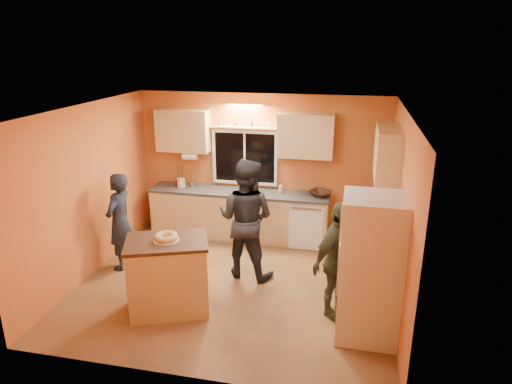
% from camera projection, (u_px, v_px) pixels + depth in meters
% --- Properties ---
extents(ground, '(4.50, 4.50, 0.00)m').
position_uv_depth(ground, '(234.00, 285.00, 6.80)').
color(ground, brown).
rests_on(ground, ground).
extents(room_shell, '(4.54, 4.04, 2.61)m').
position_uv_depth(room_shell, '(248.00, 174.00, 6.64)').
color(room_shell, '#C07931').
rests_on(room_shell, ground).
extents(back_counter, '(4.23, 0.62, 0.90)m').
position_uv_depth(back_counter, '(258.00, 216.00, 8.23)').
color(back_counter, tan).
rests_on(back_counter, ground).
extents(right_counter, '(0.62, 1.84, 0.90)m').
position_uv_depth(right_counter, '(370.00, 255.00, 6.73)').
color(right_counter, tan).
rests_on(right_counter, ground).
extents(refrigerator, '(0.72, 0.70, 1.80)m').
position_uv_depth(refrigerator, '(370.00, 269.00, 5.39)').
color(refrigerator, silver).
rests_on(refrigerator, ground).
extents(island, '(1.24, 1.04, 1.02)m').
position_uv_depth(island, '(169.00, 275.00, 6.03)').
color(island, tan).
rests_on(island, ground).
extents(bundt_pastry, '(0.31, 0.31, 0.09)m').
position_uv_depth(bundt_pastry, '(166.00, 237.00, 5.86)').
color(bundt_pastry, tan).
rests_on(bundt_pastry, island).
extents(person_left, '(0.41, 0.59, 1.56)m').
position_uv_depth(person_left, '(120.00, 222.00, 7.11)').
color(person_left, black).
rests_on(person_left, ground).
extents(person_center, '(1.01, 0.86, 1.85)m').
position_uv_depth(person_center, '(246.00, 219.00, 6.84)').
color(person_center, black).
rests_on(person_center, ground).
extents(person_right, '(0.84, 0.98, 1.57)m').
position_uv_depth(person_right, '(338.00, 260.00, 5.84)').
color(person_right, '#333924').
rests_on(person_right, ground).
extents(mixing_bowl, '(0.49, 0.49, 0.09)m').
position_uv_depth(mixing_bowl, '(320.00, 193.00, 7.90)').
color(mixing_bowl, black).
rests_on(mixing_bowl, back_counter).
extents(utensil_crock, '(0.14, 0.14, 0.17)m').
position_uv_depth(utensil_crock, '(181.00, 183.00, 8.36)').
color(utensil_crock, beige).
rests_on(utensil_crock, back_counter).
extents(potted_plant, '(0.34, 0.32, 0.30)m').
position_uv_depth(potted_plant, '(369.00, 240.00, 5.81)').
color(potted_plant, gray).
rests_on(potted_plant, right_counter).
extents(red_box, '(0.17, 0.13, 0.07)m').
position_uv_depth(red_box, '(374.00, 231.00, 6.37)').
color(red_box, maroon).
rests_on(red_box, right_counter).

